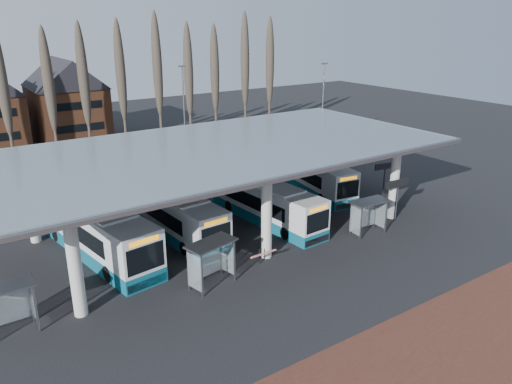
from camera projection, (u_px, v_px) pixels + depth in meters
ground at (290, 272)px, 30.80m from camera, size 140.00×140.00×0.00m
brick_strip at (461, 383)px, 21.43m from camera, size 70.00×10.00×0.03m
station_canopy at (222, 155)px, 35.15m from camera, size 32.00×16.00×6.34m
poplar_row at (103, 77)px, 53.62m from camera, size 45.10×1.10×14.50m
lamp_post_b at (184, 113)px, 52.49m from camera, size 0.80×0.16×10.17m
lamp_post_c at (323, 108)px, 55.22m from camera, size 0.80×0.16×10.17m
bus_0 at (95, 229)px, 32.78m from camera, size 4.58×13.03×3.55m
bus_1 at (171, 213)px, 35.96m from camera, size 3.20×11.82×3.25m
bus_2 at (265, 202)px, 38.13m from camera, size 3.18×11.41×3.13m
bus_3 at (310, 174)px, 45.03m from camera, size 3.95×11.44×3.12m
shelter_0 at (3, 299)px, 24.17m from camera, size 2.93×1.53×2.68m
shelter_1 at (210, 253)px, 28.72m from camera, size 3.22×2.10×2.75m
shelter_2 at (368, 209)px, 35.67m from camera, size 2.85×1.57×2.56m
info_sign_0 at (397, 187)px, 37.55m from camera, size 2.24×0.30×3.33m
info_sign_1 at (385, 169)px, 42.23m from camera, size 2.16×0.41×3.22m
barrier at (263, 254)px, 31.36m from camera, size 1.98×0.55×0.99m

